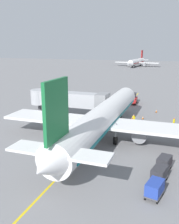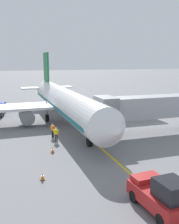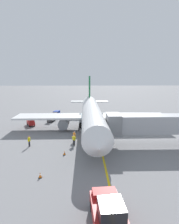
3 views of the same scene
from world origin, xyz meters
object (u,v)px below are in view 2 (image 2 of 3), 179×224
Objects in this scene: ground_crew_loader at (56,133)px; safety_cone_nose_left at (42,177)px; jet_bridge at (156,106)px; baggage_cart_second_in_train at (1,108)px; pushback_tractor at (162,195)px; parked_airliner at (64,102)px; baggage_cart_third_in_train at (2,106)px; safety_cone_nose_right at (52,150)px; ground_crew_marshaller at (53,130)px.

ground_crew_loader is 2.86× the size of safety_cone_nose_left.
jet_bridge is 18.43m from safety_cone_nose_left.
pushback_tractor is at bearing 105.04° from baggage_cart_second_in_train.
parked_airliner reaches higher than jet_bridge.
baggage_cart_third_in_train reaches higher than safety_cone_nose_right.
jet_bridge is 28.93m from baggage_cart_third_in_train.
ground_crew_loader reaches higher than baggage_cart_third_in_train.
jet_bridge reaches higher than ground_crew_marshaller.
baggage_cart_second_in_train is 1.00× the size of baggage_cart_third_in_train.
baggage_cart_second_in_train is at bearing -83.90° from safety_cone_nose_left.
baggage_cart_third_in_train is 20.60m from ground_crew_marshaller.
baggage_cart_second_in_train is 17.85m from ground_crew_marshaller.
baggage_cart_second_in_train is 1.76× the size of ground_crew_loader.
ground_crew_marshaller is at bearing -9.77° from jet_bridge.
jet_bridge reaches higher than baggage_cart_second_in_train.
ground_crew_marshaller is (-5.93, 16.84, 0.00)m from baggage_cart_second_in_train.
jet_bridge is 26.92× the size of safety_cone_nose_right.
safety_cone_nose_right is at bearing 12.62° from jet_bridge.
baggage_cart_third_in_train is 5.05× the size of safety_cone_nose_left.
parked_airliner is at bearing 124.33° from baggage_cart_third_in_train.
baggage_cart_second_in_train is (9.32, -34.68, -0.15)m from pushback_tractor.
baggage_cart_third_in_train is (-0.15, -2.94, 0.00)m from baggage_cart_second_in_train.
jet_bridge reaches higher than pushback_tractor.
parked_airliner reaches higher than safety_cone_nose_left.
pushback_tractor is 2.69× the size of ground_crew_marshaller.
pushback_tractor reaches higher than baggage_cart_third_in_train.
parked_airliner is 22.03× the size of ground_crew_marshaller.
parked_airliner is 9.36m from ground_crew_loader.
pushback_tractor is 2.69× the size of ground_crew_loader.
ground_crew_marshaller reaches higher than safety_cone_nose_left.
safety_cone_nose_right is (4.10, 12.17, -2.90)m from parked_airliner.
baggage_cart_third_in_train is at bearing -92.95° from baggage_cart_second_in_train.
ground_crew_loader is (-5.98, 18.58, 0.00)m from baggage_cart_second_in_train.
parked_airliner is 63.09× the size of safety_cone_nose_left.
ground_crew_loader is (3.01, 8.58, -2.23)m from parked_airliner.
pushback_tractor is 1.53× the size of baggage_cart_third_in_train.
ground_crew_marshaller is (3.06, 6.84, -2.23)m from parked_airliner.
pushback_tractor is 7.70× the size of safety_cone_nose_right.
baggage_cart_third_in_train is at bearing -55.67° from parked_airliner.
parked_airliner reaches higher than ground_crew_loader.
baggage_cart_second_in_train is (18.78, -19.05, -2.51)m from jet_bridge.
ground_crew_marshaller is at bearing 109.39° from baggage_cart_second_in_train.
jet_bridge is 13.06m from ground_crew_loader.
ground_crew_loader is at bearing 70.70° from parked_airliner.
safety_cone_nose_right is at bearing -70.49° from pushback_tractor.
pushback_tractor is at bearing 58.80° from jet_bridge.
parked_airliner is 15.82m from baggage_cart_third_in_train.
parked_airliner is 13.17m from safety_cone_nose_right.
baggage_cart_third_in_train is at bearing -74.85° from ground_crew_loader.
baggage_cart_second_in_train is 22.71m from safety_cone_nose_right.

